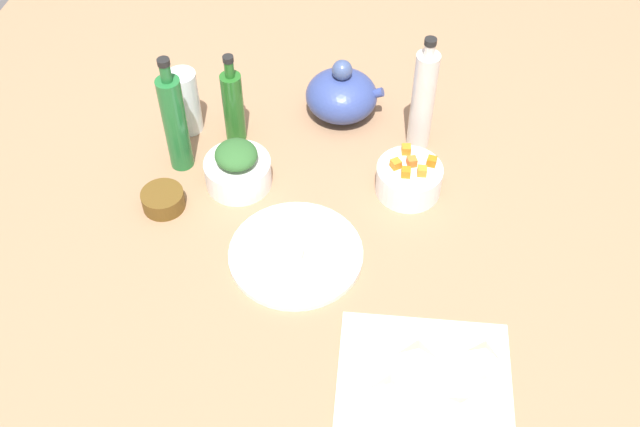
# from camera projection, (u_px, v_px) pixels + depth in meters

# --- Properties ---
(tabletop) EXTENTS (1.90, 1.90, 0.03)m
(tabletop) POSITION_uv_depth(u_px,v_px,m) (320.00, 235.00, 1.47)
(tabletop) COLOR #977151
(tabletop) RESTS_ON ground
(cutting_board) EXTENTS (0.30, 0.25, 0.01)m
(cutting_board) POSITION_uv_depth(u_px,v_px,m) (424.00, 379.00, 1.24)
(cutting_board) COLOR silver
(cutting_board) RESTS_ON tabletop
(plate_tofu) EXTENTS (0.25, 0.25, 0.01)m
(plate_tofu) POSITION_uv_depth(u_px,v_px,m) (296.00, 254.00, 1.42)
(plate_tofu) COLOR white
(plate_tofu) RESTS_ON tabletop
(bowl_greens) EXTENTS (0.14, 0.14, 0.06)m
(bowl_greens) POSITION_uv_depth(u_px,v_px,m) (238.00, 173.00, 1.53)
(bowl_greens) COLOR white
(bowl_greens) RESTS_ON tabletop
(bowl_carrots) EXTENTS (0.13, 0.13, 0.06)m
(bowl_carrots) POSITION_uv_depth(u_px,v_px,m) (409.00, 179.00, 1.51)
(bowl_carrots) COLOR white
(bowl_carrots) RESTS_ON tabletop
(bowl_small_side) EXTENTS (0.08, 0.08, 0.04)m
(bowl_small_side) POSITION_uv_depth(u_px,v_px,m) (163.00, 200.00, 1.49)
(bowl_small_side) COLOR brown
(bowl_small_side) RESTS_ON tabletop
(teapot) EXTENTS (0.17, 0.15, 0.14)m
(teapot) POSITION_uv_depth(u_px,v_px,m) (342.00, 95.00, 1.65)
(teapot) COLOR #334488
(teapot) RESTS_ON tabletop
(bottle_0) EXTENTS (0.04, 0.04, 0.21)m
(bottle_0) POSITION_uv_depth(u_px,v_px,m) (233.00, 105.00, 1.58)
(bottle_0) COLOR #236221
(bottle_0) RESTS_ON tabletop
(bottle_1) EXTENTS (0.05, 0.05, 0.27)m
(bottle_1) POSITION_uv_depth(u_px,v_px,m) (423.00, 100.00, 1.54)
(bottle_1) COLOR silver
(bottle_1) RESTS_ON tabletop
(bottle_2) EXTENTS (0.05, 0.05, 0.27)m
(bottle_2) POSITION_uv_depth(u_px,v_px,m) (175.00, 122.00, 1.50)
(bottle_2) COLOR #206A31
(bottle_2) RESTS_ON tabletop
(drinking_glass_0) EXTENTS (0.06, 0.06, 0.15)m
(drinking_glass_0) POSITION_uv_depth(u_px,v_px,m) (185.00, 102.00, 1.60)
(drinking_glass_0) COLOR white
(drinking_glass_0) RESTS_ON tabletop
(carrot_cube_0) EXTENTS (0.02, 0.02, 0.02)m
(carrot_cube_0) POSITION_uv_depth(u_px,v_px,m) (422.00, 171.00, 1.47)
(carrot_cube_0) COLOR orange
(carrot_cube_0) RESTS_ON bowl_carrots
(carrot_cube_1) EXTENTS (0.02, 0.02, 0.02)m
(carrot_cube_1) POSITION_uv_depth(u_px,v_px,m) (406.00, 149.00, 1.51)
(carrot_cube_1) COLOR orange
(carrot_cube_1) RESTS_ON bowl_carrots
(carrot_cube_2) EXTENTS (0.02, 0.02, 0.02)m
(carrot_cube_2) POSITION_uv_depth(u_px,v_px,m) (412.00, 162.00, 1.49)
(carrot_cube_2) COLOR orange
(carrot_cube_2) RESTS_ON bowl_carrots
(carrot_cube_3) EXTENTS (0.03, 0.03, 0.02)m
(carrot_cube_3) POSITION_uv_depth(u_px,v_px,m) (396.00, 164.00, 1.48)
(carrot_cube_3) COLOR orange
(carrot_cube_3) RESTS_ON bowl_carrots
(carrot_cube_4) EXTENTS (0.02, 0.02, 0.02)m
(carrot_cube_4) POSITION_uv_depth(u_px,v_px,m) (406.00, 172.00, 1.47)
(carrot_cube_4) COLOR orange
(carrot_cube_4) RESTS_ON bowl_carrots
(carrot_cube_5) EXTENTS (0.02, 0.02, 0.02)m
(carrot_cube_5) POSITION_uv_depth(u_px,v_px,m) (432.00, 161.00, 1.49)
(carrot_cube_5) COLOR orange
(carrot_cube_5) RESTS_ON bowl_carrots
(chopped_greens_mound) EXTENTS (0.12, 0.12, 0.04)m
(chopped_greens_mound) POSITION_uv_depth(u_px,v_px,m) (236.00, 155.00, 1.49)
(chopped_greens_mound) COLOR #2D5F2B
(chopped_greens_mound) RESTS_ON bowl_greens
(tofu_cube_0) EXTENTS (0.03, 0.03, 0.02)m
(tofu_cube_0) POSITION_uv_depth(u_px,v_px,m) (312.00, 268.00, 1.37)
(tofu_cube_0) COLOR white
(tofu_cube_0) RESTS_ON plate_tofu
(tofu_cube_1) EXTENTS (0.03, 0.03, 0.02)m
(tofu_cube_1) POSITION_uv_depth(u_px,v_px,m) (268.00, 242.00, 1.41)
(tofu_cube_1) COLOR white
(tofu_cube_1) RESTS_ON plate_tofu
(tofu_cube_2) EXTENTS (0.03, 0.03, 0.02)m
(tofu_cube_2) POSITION_uv_depth(u_px,v_px,m) (317.00, 244.00, 1.41)
(tofu_cube_2) COLOR white
(tofu_cube_2) RESTS_ON plate_tofu
(tofu_cube_3) EXTENTS (0.02, 0.02, 0.02)m
(tofu_cube_3) POSITION_uv_depth(u_px,v_px,m) (297.00, 255.00, 1.39)
(tofu_cube_3) COLOR #E5F3CA
(tofu_cube_3) RESTS_ON plate_tofu
(dumpling_0) EXTENTS (0.06, 0.07, 0.02)m
(dumpling_0) POSITION_uv_depth(u_px,v_px,m) (460.00, 407.00, 1.19)
(dumpling_0) COLOR beige
(dumpling_0) RESTS_ON cutting_board
(dumpling_1) EXTENTS (0.05, 0.05, 0.03)m
(dumpling_1) POSITION_uv_depth(u_px,v_px,m) (418.00, 353.00, 1.26)
(dumpling_1) COLOR beige
(dumpling_1) RESTS_ON cutting_board
(dumpling_2) EXTENTS (0.06, 0.05, 0.02)m
(dumpling_2) POSITION_uv_depth(u_px,v_px,m) (486.00, 383.00, 1.22)
(dumpling_2) COLOR beige
(dumpling_2) RESTS_ON cutting_board
(dumpling_3) EXTENTS (0.05, 0.05, 0.02)m
(dumpling_3) POSITION_uv_depth(u_px,v_px,m) (390.00, 387.00, 1.22)
(dumpling_3) COLOR beige
(dumpling_3) RESTS_ON cutting_board
(dumpling_4) EXTENTS (0.05, 0.05, 0.03)m
(dumpling_4) POSITION_uv_depth(u_px,v_px,m) (484.00, 352.00, 1.25)
(dumpling_4) COLOR beige
(dumpling_4) RESTS_ON cutting_board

